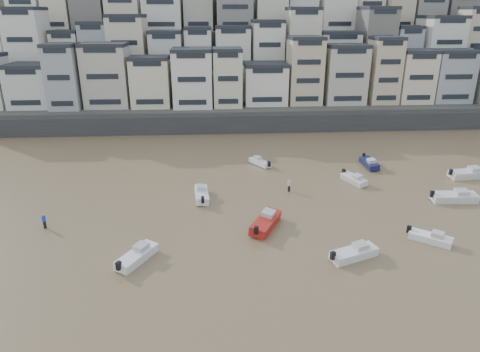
{
  "coord_description": "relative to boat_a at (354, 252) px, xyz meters",
  "views": [
    {
      "loc": [
        0.09,
        -17.23,
        22.11
      ],
      "look_at": [
        3.25,
        30.0,
        4.0
      ],
      "focal_mm": 32.0,
      "sensor_mm": 36.0,
      "label": 1
    }
  ],
  "objects": [
    {
      "name": "boat_f",
      "position": [
        -14.84,
        15.18,
        0.02
      ],
      "size": [
        2.17,
        5.55,
        1.48
      ],
      "primitive_type": null,
      "rotation": [
        0.0,
        0.0,
        1.64
      ],
      "color": "white",
      "rests_on": "ground"
    },
    {
      "name": "boat_i",
      "position": [
        10.6,
        25.51,
        -0.0
      ],
      "size": [
        1.82,
        5.32,
        1.44
      ],
      "primitive_type": null,
      "rotation": [
        0.0,
        0.0,
        -1.55
      ],
      "color": "#14173F",
      "rests_on": "ground"
    },
    {
      "name": "harbor_wall",
      "position": [
        -3.39,
        47.41,
        1.03
      ],
      "size": [
        140.0,
        3.0,
        3.5
      ],
      "primitive_type": "cube",
      "color": "#38383A",
      "rests_on": "ground"
    },
    {
      "name": "boat_e",
      "position": [
        6.14,
        19.16,
        -0.08
      ],
      "size": [
        3.2,
        4.93,
        1.28
      ],
      "primitive_type": null,
      "rotation": [
        0.0,
        0.0,
        -1.18
      ],
      "color": "silver",
      "rests_on": "ground"
    },
    {
      "name": "hillside",
      "position": [
        1.35,
        87.25,
        12.28
      ],
      "size": [
        141.04,
        66.0,
        50.0
      ],
      "color": "#4C4C47",
      "rests_on": "ground"
    },
    {
      "name": "boat_g",
      "position": [
        23.09,
        19.94,
        0.11
      ],
      "size": [
        6.34,
        2.74,
        1.67
      ],
      "primitive_type": null,
      "rotation": [
        0.0,
        0.0,
        0.12
      ],
      "color": "silver",
      "rests_on": "ground"
    },
    {
      "name": "boat_d",
      "position": [
        16.63,
        12.08,
        0.1
      ],
      "size": [
        6.09,
        2.25,
        1.64
      ],
      "primitive_type": null,
      "rotation": [
        0.0,
        0.0,
        -0.05
      ],
      "color": "silver",
      "rests_on": "ground"
    },
    {
      "name": "person_blue",
      "position": [
        -31.87,
        8.31,
        0.15
      ],
      "size": [
        0.44,
        0.44,
        1.74
      ],
      "primitive_type": null,
      "color": "#173FAF",
      "rests_on": "ground"
    },
    {
      "name": "boat_j",
      "position": [
        -20.72,
        0.87,
        -0.0
      ],
      "size": [
        4.13,
        5.45,
        1.44
      ],
      "primitive_type": null,
      "rotation": [
        0.0,
        0.0,
        1.05
      ],
      "color": "white",
      "rests_on": "ground"
    },
    {
      "name": "boat_a",
      "position": [
        0.0,
        0.0,
        0.0
      ],
      "size": [
        5.57,
        3.57,
        1.45
      ],
      "primitive_type": null,
      "rotation": [
        0.0,
        0.0,
        0.38
      ],
      "color": "silver",
      "rests_on": "ground"
    },
    {
      "name": "person_pink",
      "position": [
        -3.36,
        16.7,
        0.15
      ],
      "size": [
        0.44,
        0.44,
        1.74
      ],
      "primitive_type": null,
      "color": "#EFA8B7",
      "rests_on": "ground"
    },
    {
      "name": "boat_c",
      "position": [
        -7.69,
        6.79,
        0.12
      ],
      "size": [
        4.59,
        6.44,
        1.69
      ],
      "primitive_type": null,
      "rotation": [
        0.0,
        0.0,
        1.1
      ],
      "color": "#AB1B15",
      "rests_on": "ground"
    },
    {
      "name": "boat_h",
      "position": [
        -6.04,
        27.39,
        -0.12
      ],
      "size": [
        3.68,
        4.51,
        1.21
      ],
      "primitive_type": null,
      "rotation": [
        0.0,
        0.0,
        2.16
      ],
      "color": "silver",
      "rests_on": "ground"
    },
    {
      "name": "boat_b",
      "position": [
        8.85,
        2.53,
        -0.1
      ],
      "size": [
        4.53,
        4.0,
        1.25
      ],
      "primitive_type": null,
      "rotation": [
        0.0,
        0.0,
        -0.66
      ],
      "color": "white",
      "rests_on": "ground"
    }
  ]
}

